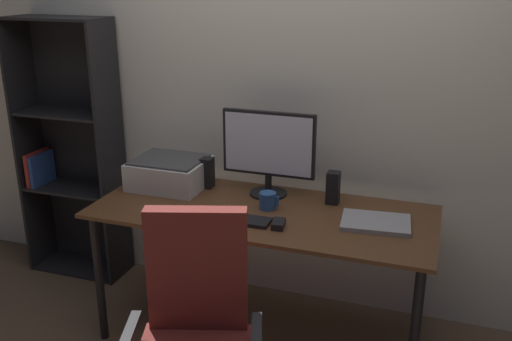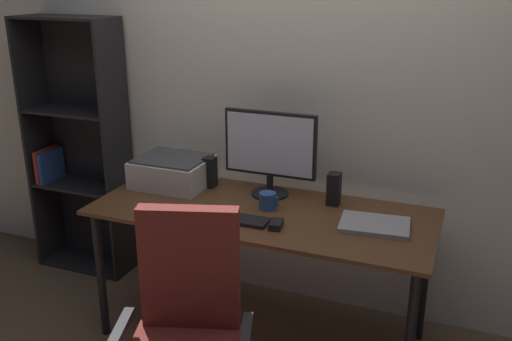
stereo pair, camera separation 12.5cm
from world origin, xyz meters
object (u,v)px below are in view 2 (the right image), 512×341
at_px(speaker_right, 334,189).
at_px(printer, 173,171).
at_px(mouse, 276,224).
at_px(desk, 262,224).
at_px(speaker_left, 210,172).
at_px(keyboard, 239,219).
at_px(bookshelf, 80,148).
at_px(monitor, 270,149).
at_px(laptop, 375,225).
at_px(coffee_mug, 268,201).

bearing_deg(speaker_right, printer, -176.85).
bearing_deg(mouse, desk, 121.79).
bearing_deg(speaker_left, printer, -166.26).
relative_size(keyboard, bookshelf, 0.18).
distance_m(speaker_left, printer, 0.21).
relative_size(monitor, laptop, 1.57).
height_order(speaker_left, printer, speaker_left).
bearing_deg(bookshelf, coffee_mug, -13.15).
bearing_deg(monitor, bookshelf, 174.01).
xyz_separation_m(laptop, speaker_left, (-0.95, 0.20, 0.07)).
relative_size(laptop, speaker_right, 1.88).
bearing_deg(bookshelf, mouse, -19.01).
xyz_separation_m(printer, bookshelf, (-0.79, 0.20, -0.01)).
height_order(desk, printer, printer).
relative_size(monitor, bookshelf, 0.31).
bearing_deg(coffee_mug, keyboard, -111.31).
bearing_deg(speaker_right, laptop, -38.38).
bearing_deg(speaker_right, bookshelf, 174.98).
bearing_deg(laptop, monitor, 155.51).
distance_m(mouse, speaker_left, 0.65).
xyz_separation_m(coffee_mug, speaker_right, (0.29, 0.18, 0.04)).
bearing_deg(speaker_right, monitor, 178.72).
relative_size(desk, speaker_left, 10.09).
bearing_deg(monitor, desk, -80.23).
xyz_separation_m(keyboard, bookshelf, (-1.33, 0.52, 0.06)).
bearing_deg(printer, desk, -14.73).
height_order(speaker_left, bookshelf, bookshelf).
xyz_separation_m(mouse, laptop, (0.43, 0.18, -0.01)).
bearing_deg(monitor, keyboard, -92.46).
distance_m(monitor, speaker_left, 0.39).
distance_m(speaker_right, bookshelf, 1.71).
xyz_separation_m(laptop, speaker_right, (-0.25, 0.20, 0.07)).
height_order(mouse, coffee_mug, coffee_mug).
distance_m(coffee_mug, speaker_left, 0.45).
height_order(monitor, bookshelf, bookshelf).
bearing_deg(desk, coffee_mug, 51.13).
relative_size(speaker_right, printer, 0.42).
bearing_deg(coffee_mug, speaker_left, 156.41).
height_order(monitor, speaker_left, monitor).
height_order(desk, speaker_left, speaker_left).
relative_size(desk, bookshelf, 1.05).
distance_m(desk, keyboard, 0.19).
distance_m(coffee_mug, speaker_right, 0.35).
bearing_deg(printer, laptop, -7.24).
distance_m(coffee_mug, bookshelf, 1.45).
xyz_separation_m(keyboard, mouse, (0.19, -0.00, 0.01)).
xyz_separation_m(coffee_mug, laptop, (0.54, -0.02, -0.03)).
bearing_deg(monitor, laptop, -18.83).
height_order(printer, bookshelf, bookshelf).
height_order(laptop, speaker_right, speaker_right).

